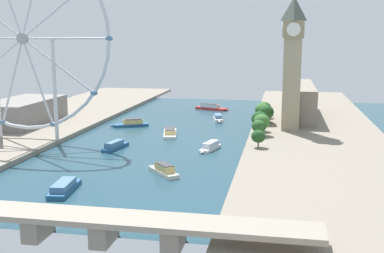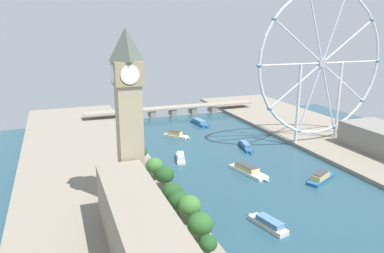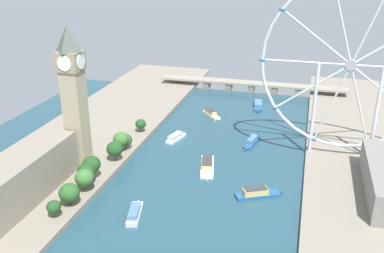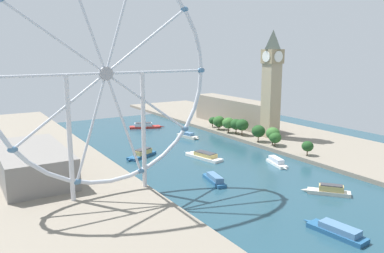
{
  "view_description": "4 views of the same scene",
  "coord_description": "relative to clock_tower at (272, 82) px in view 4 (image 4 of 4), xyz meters",
  "views": [
    {
      "loc": [
        -80.79,
        338.16,
        67.56
      ],
      "look_at": [
        -19.29,
        11.88,
        6.4
      ],
      "focal_mm": 45.39,
      "sensor_mm": 36.0,
      "label": 1
    },
    {
      "loc": [
        -121.46,
        -194.37,
        95.17
      ],
      "look_at": [
        -18.17,
        83.28,
        16.22
      ],
      "focal_mm": 35.13,
      "sensor_mm": 36.0,
      "label": 2
    },
    {
      "loc": [
        55.14,
        -240.03,
        135.23
      ],
      "look_at": [
        -24.16,
        48.68,
        14.23
      ],
      "focal_mm": 40.61,
      "sensor_mm": 36.0,
      "label": 3
    },
    {
      "loc": [
        149.33,
        248.68,
        79.31
      ],
      "look_at": [
        -2.13,
        -0.46,
        21.82
      ],
      "focal_mm": 37.05,
      "sensor_mm": 36.0,
      "label": 4
    }
  ],
  "objects": [
    {
      "name": "ground_plane",
      "position": [
        86.38,
        7.28,
        -50.92
      ],
      "size": [
        378.71,
        378.71,
        0.0
      ],
      "primitive_type": "plane",
      "color": "#234756"
    },
    {
      "name": "riverbank_left",
      "position": [
        -17.98,
        7.28,
        -49.42
      ],
      "size": [
        90.0,
        520.0,
        3.0
      ],
      "primitive_type": "cube",
      "color": "gray",
      "rests_on": "ground_plane"
    },
    {
      "name": "riverbank_right",
      "position": [
        190.74,
        7.28,
        -49.42
      ],
      "size": [
        90.0,
        520.0,
        3.0
      ],
      "primitive_type": "cube",
      "color": "gray",
      "rests_on": "ground_plane"
    },
    {
      "name": "clock_tower",
      "position": [
        0.0,
        0.0,
        0.0
      ],
      "size": [
        15.05,
        15.05,
        92.02
      ],
      "color": "tan",
      "rests_on": "riverbank_left"
    },
    {
      "name": "parliament_block",
      "position": [
        -8.14,
        -62.8,
        -34.74
      ],
      "size": [
        22.0,
        109.6,
        26.36
      ],
      "primitive_type": "cube",
      "color": "gray",
      "rests_on": "riverbank_left"
    },
    {
      "name": "tree_row_embankment",
      "position": [
        19.44,
        -9.71,
        -39.48
      ],
      "size": [
        14.98,
        131.28,
        14.69
      ],
      "color": "#513823",
      "rests_on": "riverbank_left"
    },
    {
      "name": "ferris_wheel",
      "position": [
        168.03,
        60.41,
        15.29
      ],
      "size": [
        119.39,
        3.2,
        122.34
      ],
      "color": "silver",
      "rests_on": "riverbank_right"
    },
    {
      "name": "riverside_hall",
      "position": [
        199.19,
        11.58,
        -38.88
      ],
      "size": [
        37.11,
        76.0,
        18.08
      ],
      "primitive_type": "cube",
      "color": "gray",
      "rests_on": "riverbank_right"
    },
    {
      "name": "tour_boat_0",
      "position": [
        119.47,
        -7.07,
        -48.55
      ],
      "size": [
        29.29,
        18.4,
        5.96
      ],
      "rotation": [
        0.0,
        0.0,
        0.47
      ],
      "color": "#235684",
      "rests_on": "ground_plane"
    },
    {
      "name": "tour_boat_1",
      "position": [
        105.86,
        68.2,
        -48.87
      ],
      "size": [
        10.23,
        28.56,
        4.91
      ],
      "rotation": [
        0.0,
        0.0,
        4.52
      ],
      "color": "#235684",
      "rests_on": "ground_plane"
    },
    {
      "name": "tour_boat_2",
      "position": [
        99.59,
        152.71,
        -48.86
      ],
      "size": [
        10.75,
        30.93,
        4.88
      ],
      "rotation": [
        0.0,
        0.0,
        4.83
      ],
      "color": "#235684",
      "rests_on": "ground_plane"
    },
    {
      "name": "tour_boat_3",
      "position": [
        48.02,
        60.45,
        -48.8
      ],
      "size": [
        11.2,
        25.08,
        4.97
      ],
      "rotation": [
        0.0,
        0.0,
        1.3
      ],
      "color": "white",
      "rests_on": "ground_plane"
    },
    {
      "name": "tour_boat_4",
      "position": [
        57.35,
        -45.14,
        -48.81
      ],
      "size": [
        11.02,
        26.19,
        5.01
      ],
      "rotation": [
        0.0,
        0.0,
        1.8
      ],
      "color": "beige",
      "rests_on": "ground_plane"
    },
    {
      "name": "tour_boat_5",
      "position": [
        63.01,
        117.77,
        -48.64
      ],
      "size": [
        20.58,
        22.77,
        5.76
      ],
      "rotation": [
        0.0,
        0.0,
        5.43
      ],
      "color": "beige",
      "rests_on": "ground_plane"
    },
    {
      "name": "tour_boat_6",
      "position": [
        72.17,
        -105.95,
        -48.65
      ],
      "size": [
        35.24,
        19.22,
        5.64
      ],
      "rotation": [
        0.0,
        0.0,
        2.76
      ],
      "color": "#B22D28",
      "rests_on": "ground_plane"
    },
    {
      "name": "tour_boat_7",
      "position": [
        82.44,
        20.87,
        -48.88
      ],
      "size": [
        14.98,
        36.65,
        5.11
      ],
      "rotation": [
        0.0,
        0.0,
        4.93
      ],
      "color": "white",
      "rests_on": "ground_plane"
    }
  ]
}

